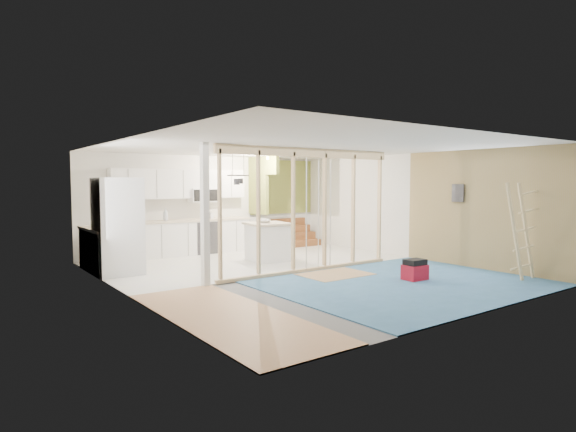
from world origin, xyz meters
TOP-DOWN VIEW (x-y plane):
  - room at (0.00, 0.00)m, footprint 7.01×8.01m
  - floor_overlays at (0.07, 0.06)m, footprint 7.00×8.00m
  - stud_frame at (-0.22, -0.00)m, footprint 4.66×0.14m
  - base_cabinets at (-1.61, 3.36)m, footprint 4.45×2.24m
  - upper_cabinets at (-0.84, 3.82)m, footprint 3.60×0.41m
  - green_partition at (2.04, 3.66)m, footprint 2.25×1.51m
  - pot_rack at (-0.31, 1.89)m, footprint 0.52×0.52m
  - sheathing_panel at (3.48, -2.00)m, footprint 0.02×4.00m
  - electrical_panel at (3.43, -1.40)m, footprint 0.04×0.30m
  - ceiling_light at (1.40, 3.00)m, footprint 0.32×0.32m
  - fridge at (-3.05, 2.01)m, footprint 0.87×0.84m
  - island at (0.36, 1.68)m, footprint 1.07×1.07m
  - bowl at (0.30, 1.69)m, footprint 0.32×0.32m
  - soap_bottle_a at (-1.37, 3.70)m, footprint 0.16×0.16m
  - soap_bottle_b at (-0.15, 3.59)m, footprint 0.10×0.10m
  - toolbox at (1.39, -1.90)m, footprint 0.45×0.34m
  - ladder at (3.07, -3.07)m, footprint 0.98×0.22m

SIDE VIEW (x-z plane):
  - floor_overlays at x=0.07m, z-range 0.00..0.02m
  - toolbox at x=1.39m, z-range -0.01..0.41m
  - island at x=0.36m, z-range 0.00..0.92m
  - base_cabinets at x=-1.61m, z-range 0.00..0.93m
  - green_partition at x=2.04m, z-range -0.36..2.24m
  - ladder at x=3.07m, z-range 0.02..1.89m
  - bowl at x=0.30m, z-range 0.93..0.99m
  - fridge at x=-3.05m, z-range 0.00..1.98m
  - soap_bottle_b at x=-0.15m, z-range 0.93..1.13m
  - soap_bottle_a at x=-1.37m, z-range 0.93..1.25m
  - sheathing_panel at x=3.48m, z-range 0.00..2.60m
  - room at x=0.00m, z-range 0.00..2.61m
  - stud_frame at x=-0.22m, z-range 0.28..2.88m
  - electrical_panel at x=3.43m, z-range 1.45..1.85m
  - upper_cabinets at x=-0.84m, z-range 1.39..2.25m
  - pot_rack at x=-0.31m, z-range 1.64..2.36m
  - ceiling_light at x=1.40m, z-range 2.50..2.58m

